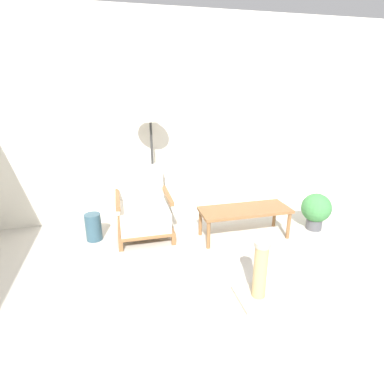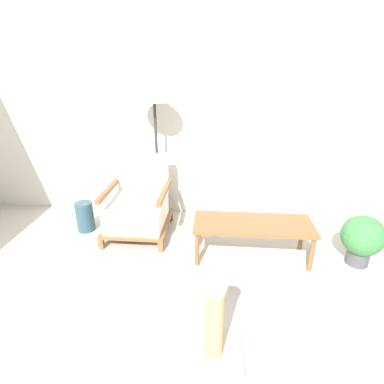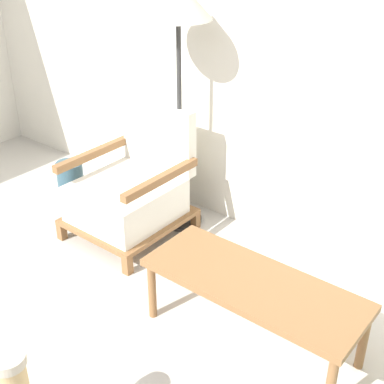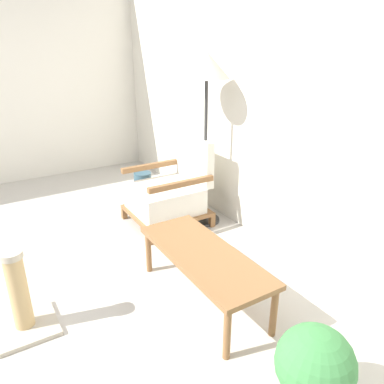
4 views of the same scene
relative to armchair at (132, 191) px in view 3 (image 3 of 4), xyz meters
name	(u,v)px [view 3 (image 3 of 4)]	position (x,y,z in m)	size (l,w,h in m)	color
wall_back	(269,27)	(0.61, 0.58, 1.04)	(8.00, 0.06, 2.70)	silver
armchair	(132,191)	(0.00, 0.00, 0.00)	(0.66, 0.72, 0.83)	brown
floor_lamp	(178,18)	(0.17, 0.30, 1.08)	(0.41, 0.41, 1.61)	#2D2D2D
coffee_table	(253,288)	(1.20, -0.38, 0.02)	(1.11, 0.43, 0.38)	brown
vase	(71,184)	(-0.62, -0.01, -0.14)	(0.19, 0.19, 0.34)	#2D4C5B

